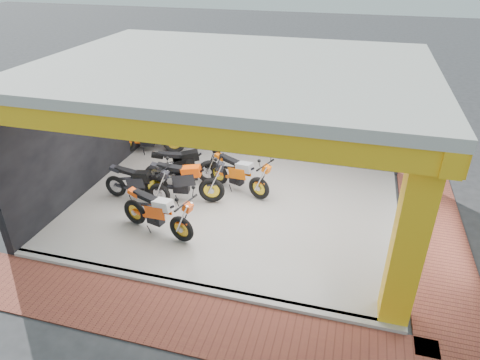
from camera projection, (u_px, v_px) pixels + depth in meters
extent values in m
plane|color=#2D2D30|center=(208.00, 257.00, 9.21)|extent=(80.00, 80.00, 0.00)
cube|color=beige|center=(234.00, 207.00, 10.87)|extent=(8.00, 6.00, 0.10)
cube|color=beige|center=(233.00, 67.00, 9.17)|extent=(8.40, 6.40, 0.20)
cube|color=black|center=(263.00, 105.00, 12.68)|extent=(8.20, 0.20, 3.50)
cube|color=black|center=(81.00, 129.00, 11.02)|extent=(0.20, 6.20, 3.50)
cube|color=yellow|center=(409.00, 239.00, 6.85)|extent=(0.50, 0.50, 3.50)
cube|color=yellow|center=(180.00, 131.00, 6.78)|extent=(8.40, 0.30, 0.40)
cube|color=yellow|center=(428.00, 96.00, 8.38)|extent=(0.30, 6.40, 0.40)
cube|color=beige|center=(191.00, 287.00, 8.32)|extent=(8.00, 0.20, 0.10)
cube|color=brown|center=(175.00, 318.00, 7.68)|extent=(9.00, 1.40, 0.03)
cube|color=brown|center=(435.00, 238.00, 9.77)|extent=(1.40, 7.00, 0.03)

